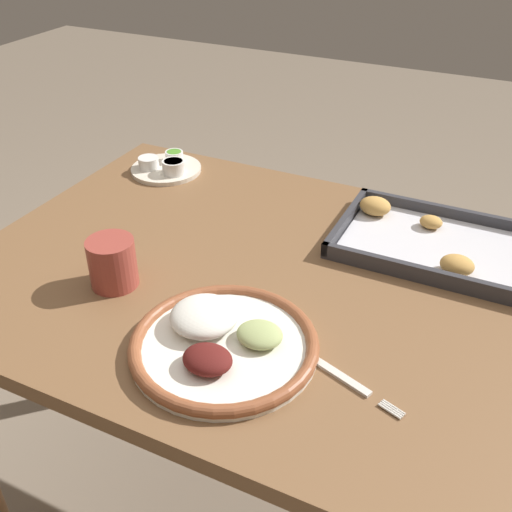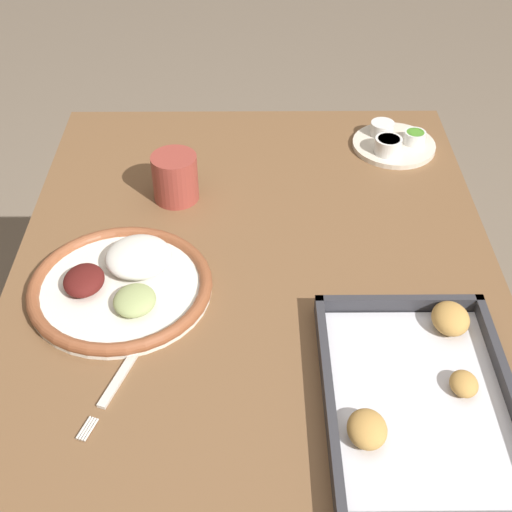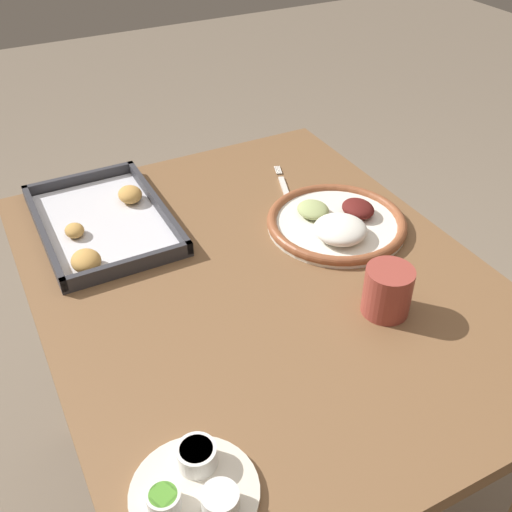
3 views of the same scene
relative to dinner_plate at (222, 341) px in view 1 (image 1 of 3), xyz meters
The scene contains 6 objects.
dining_table 0.26m from the dinner_plate, 107.29° to the left, with size 0.98×0.78×0.75m.
dinner_plate is the anchor object (origin of this frame).
fork 0.17m from the dinner_plate, ahead, with size 0.19×0.08×0.00m.
saucer_plate 0.63m from the dinner_plate, 130.42° to the left, with size 0.16×0.16×0.04m.
baking_tray 0.47m from the dinner_plate, 62.48° to the left, with size 0.36×0.25×0.04m.
drinking_cup 0.25m from the dinner_plate, 165.12° to the left, with size 0.08×0.08×0.09m.
Camera 1 is at (0.40, -0.78, 1.36)m, focal length 42.00 mm.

